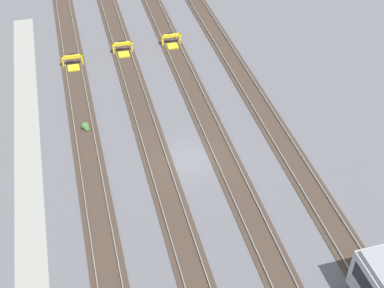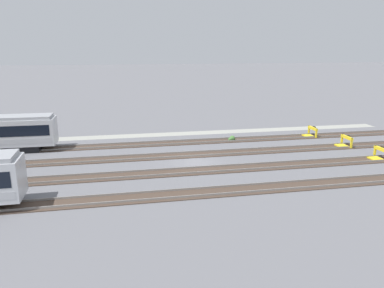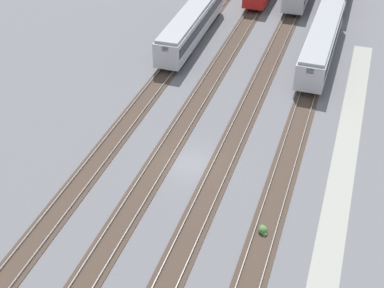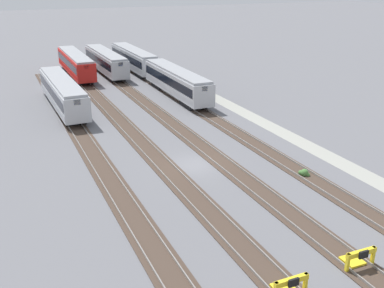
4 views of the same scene
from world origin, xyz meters
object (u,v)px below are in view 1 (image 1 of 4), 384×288
object	(u,v)px
bumper_stop_nearest_track	(73,63)
bumper_stop_near_inner_track	(123,49)
weed_clump	(85,127)
bumper_stop_middle_track	(172,41)

from	to	relation	value
bumper_stop_nearest_track	bumper_stop_near_inner_track	bearing A→B (deg)	104.52
weed_clump	bumper_stop_near_inner_track	bearing A→B (deg)	156.57
bumper_stop_nearest_track	weed_clump	bearing A→B (deg)	0.85
bumper_stop_middle_track	weed_clump	world-z (taller)	bumper_stop_middle_track
bumper_stop_nearest_track	bumper_stop_near_inner_track	distance (m)	5.15
bumper_stop_nearest_track	bumper_stop_near_inner_track	xyz separation A→B (m)	(-1.29, 4.98, 0.00)
bumper_stop_near_inner_track	weed_clump	bearing A→B (deg)	-23.43
bumper_stop_nearest_track	bumper_stop_middle_track	size ratio (longest dim) A/B	1.00
bumper_stop_middle_track	weed_clump	distance (m)	15.19
bumper_stop_nearest_track	bumper_stop_near_inner_track	size ratio (longest dim) A/B	1.00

